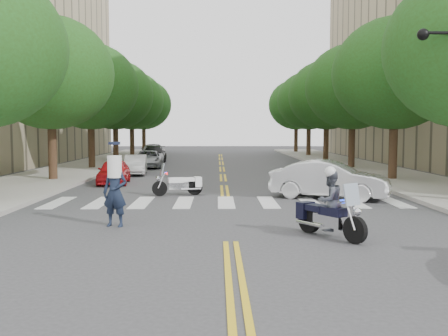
{
  "coord_description": "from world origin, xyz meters",
  "views": [
    {
      "loc": [
        -0.32,
        -11.72,
        2.68
      ],
      "look_at": [
        -0.08,
        6.2,
        1.3
      ],
      "focal_mm": 40.0,
      "sensor_mm": 36.0,
      "label": 1
    }
  ],
  "objects_px": {
    "motorcycle_police": "(328,206)",
    "convertible": "(330,179)",
    "motorcycle_parked": "(182,184)",
    "officer_standing": "(115,193)"
  },
  "relations": [
    {
      "from": "motorcycle_police",
      "to": "convertible",
      "type": "bearing_deg",
      "value": -136.38
    },
    {
      "from": "motorcycle_police",
      "to": "motorcycle_parked",
      "type": "xyz_separation_m",
      "value": [
        -4.22,
        8.0,
        -0.33
      ]
    },
    {
      "from": "motorcycle_parked",
      "to": "officer_standing",
      "type": "bearing_deg",
      "value": 154.78
    },
    {
      "from": "motorcycle_parked",
      "to": "officer_standing",
      "type": "height_order",
      "value": "officer_standing"
    },
    {
      "from": "motorcycle_parked",
      "to": "convertible",
      "type": "height_order",
      "value": "convertible"
    },
    {
      "from": "motorcycle_police",
      "to": "officer_standing",
      "type": "height_order",
      "value": "officer_standing"
    },
    {
      "from": "motorcycle_parked",
      "to": "officer_standing",
      "type": "xyz_separation_m",
      "value": [
        -1.38,
        -6.53,
        0.48
      ]
    },
    {
      "from": "officer_standing",
      "to": "motorcycle_parked",
      "type": "bearing_deg",
      "value": 91.54
    },
    {
      "from": "motorcycle_police",
      "to": "officer_standing",
      "type": "xyz_separation_m",
      "value": [
        -5.59,
        1.47,
        0.15
      ]
    },
    {
      "from": "officer_standing",
      "to": "motorcycle_police",
      "type": "bearing_deg",
      "value": -1.27
    }
  ]
}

